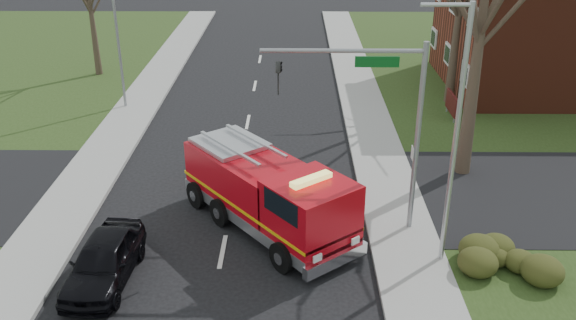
{
  "coord_description": "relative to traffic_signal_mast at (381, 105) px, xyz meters",
  "views": [
    {
      "loc": [
        2.38,
        -17.25,
        11.4
      ],
      "look_at": [
        2.17,
        3.05,
        2.0
      ],
      "focal_mm": 38.0,
      "sensor_mm": 36.0,
      "label": 1
    }
  ],
  "objects": [
    {
      "name": "sidewalk_left",
      "position": [
        -11.41,
        -1.5,
        -4.63
      ],
      "size": [
        2.4,
        80.0,
        0.15
      ],
      "primitive_type": "cube",
      "color": "#9C9C96",
      "rests_on": "ground"
    },
    {
      "name": "health_center_sign",
      "position": [
        5.29,
        11.0,
        -3.83
      ],
      "size": [
        0.12,
        2.0,
        1.4
      ],
      "color": "#471110",
      "rests_on": "ground"
    },
    {
      "name": "traffic_signal_mast",
      "position": [
        0.0,
        0.0,
        0.0
      ],
      "size": [
        5.29,
        0.18,
        6.8
      ],
      "color": "gray",
      "rests_on": "ground"
    },
    {
      "name": "hedge_corner",
      "position": [
        3.79,
        -2.5,
        -4.13
      ],
      "size": [
        2.8,
        2.0,
        0.9
      ],
      "primitive_type": "ellipsoid",
      "color": "#2A3112",
      "rests_on": "lawn_right"
    },
    {
      "name": "utility_pole_far",
      "position": [
        -12.01,
        12.5,
        -1.21
      ],
      "size": [
        0.14,
        0.14,
        7.0
      ],
      "primitive_type": "cylinder",
      "color": "gray",
      "rests_on": "ground"
    },
    {
      "name": "sidewalk_right",
      "position": [
        0.99,
        -1.5,
        -4.63
      ],
      "size": [
        2.4,
        80.0,
        0.15
      ],
      "primitive_type": "cube",
      "color": "#9C9C96",
      "rests_on": "ground"
    },
    {
      "name": "parked_car_maroon",
      "position": [
        -8.67,
        -3.1,
        -3.98
      ],
      "size": [
        1.95,
        4.34,
        1.45
      ],
      "primitive_type": "imported",
      "rotation": [
        0.0,
        0.0,
        -0.06
      ],
      "color": "black",
      "rests_on": "ground"
    },
    {
      "name": "streetlight_pole",
      "position": [
        1.93,
        -2.0,
        -0.16
      ],
      "size": [
        1.48,
        0.16,
        8.4
      ],
      "color": "#B7BABF",
      "rests_on": "ground"
    },
    {
      "name": "fire_engine",
      "position": [
        -3.71,
        0.05,
        -3.38
      ],
      "size": [
        6.47,
        7.22,
        2.93
      ],
      "rotation": [
        0.0,
        0.0,
        0.68
      ],
      "color": "#B60813",
      "rests_on": "ground"
    },
    {
      "name": "ground",
      "position": [
        -5.21,
        -1.5,
        -4.71
      ],
      "size": [
        120.0,
        120.0,
        0.0
      ],
      "primitive_type": "plane",
      "color": "black",
      "rests_on": "ground"
    }
  ]
}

